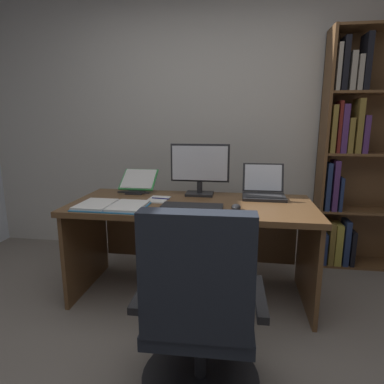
% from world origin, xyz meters
% --- Properties ---
extents(wall_back, '(5.41, 0.12, 2.64)m').
position_xyz_m(wall_back, '(0.00, 1.99, 1.32)').
color(wall_back, beige).
rests_on(wall_back, ground).
extents(desk, '(1.77, 0.78, 0.74)m').
position_xyz_m(desk, '(-0.12, 1.09, 0.54)').
color(desk, brown).
rests_on(desk, ground).
extents(bookshelf, '(0.94, 0.29, 2.09)m').
position_xyz_m(bookshelf, '(1.28, 1.78, 1.02)').
color(bookshelf, brown).
rests_on(bookshelf, ground).
extents(office_chair, '(0.62, 0.60, 0.98)m').
position_xyz_m(office_chair, '(0.05, 0.05, 0.41)').
color(office_chair, '#232326').
rests_on(office_chair, ground).
extents(monitor, '(0.47, 0.16, 0.41)m').
position_xyz_m(monitor, '(-0.10, 1.27, 0.94)').
color(monitor, '#232326').
rests_on(monitor, desk).
extents(laptop, '(0.33, 0.33, 0.25)m').
position_xyz_m(laptop, '(0.41, 1.28, 0.79)').
color(laptop, '#232326').
rests_on(laptop, desk).
extents(keyboard, '(0.42, 0.15, 0.02)m').
position_xyz_m(keyboard, '(-0.10, 0.85, 0.75)').
color(keyboard, '#232326').
rests_on(keyboard, desk).
extents(computer_mouse, '(0.06, 0.10, 0.04)m').
position_xyz_m(computer_mouse, '(0.20, 0.85, 0.76)').
color(computer_mouse, '#232326').
rests_on(computer_mouse, desk).
extents(reading_stand_with_book, '(0.30, 0.28, 0.17)m').
position_xyz_m(reading_stand_with_book, '(-0.63, 1.34, 0.82)').
color(reading_stand_with_book, '#232326').
rests_on(reading_stand_with_book, desk).
extents(open_binder, '(0.49, 0.33, 0.02)m').
position_xyz_m(open_binder, '(-0.66, 0.80, 0.75)').
color(open_binder, '#2D84C6').
rests_on(open_binder, desk).
extents(notepad, '(0.16, 0.22, 0.01)m').
position_xyz_m(notepad, '(-0.39, 1.05, 0.74)').
color(notepad, white).
rests_on(notepad, desk).
extents(pen, '(0.14, 0.03, 0.01)m').
position_xyz_m(pen, '(-0.37, 1.05, 0.75)').
color(pen, navy).
rests_on(pen, notepad).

